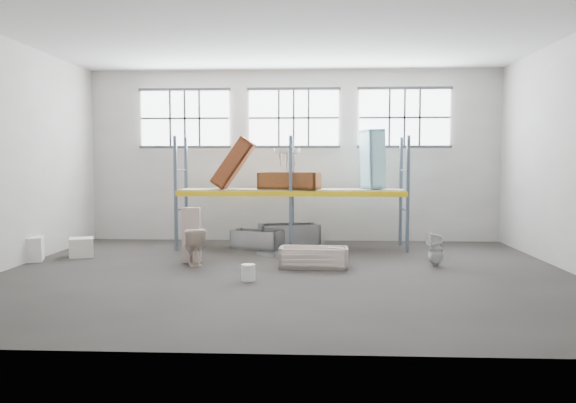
# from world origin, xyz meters

# --- Properties ---
(floor) EXTENTS (12.00, 10.00, 0.10)m
(floor) POSITION_xyz_m (0.00, 0.00, -0.05)
(floor) COLOR #403936
(floor) RESTS_ON ground
(ceiling) EXTENTS (12.00, 10.00, 0.10)m
(ceiling) POSITION_xyz_m (0.00, 0.00, 5.05)
(ceiling) COLOR silver
(ceiling) RESTS_ON ground
(wall_back) EXTENTS (12.00, 0.10, 5.00)m
(wall_back) POSITION_xyz_m (0.00, 5.05, 2.50)
(wall_back) COLOR #AFAAA2
(wall_back) RESTS_ON ground
(wall_front) EXTENTS (12.00, 0.10, 5.00)m
(wall_front) POSITION_xyz_m (0.00, -5.05, 2.50)
(wall_front) COLOR #B9B3AA
(wall_front) RESTS_ON ground
(window_left) EXTENTS (2.60, 0.04, 1.60)m
(window_left) POSITION_xyz_m (-3.20, 4.94, 3.60)
(window_left) COLOR white
(window_left) RESTS_ON wall_back
(window_mid) EXTENTS (2.60, 0.04, 1.60)m
(window_mid) POSITION_xyz_m (0.00, 4.94, 3.60)
(window_mid) COLOR white
(window_mid) RESTS_ON wall_back
(window_right) EXTENTS (2.60, 0.04, 1.60)m
(window_right) POSITION_xyz_m (3.20, 4.94, 3.60)
(window_right) COLOR white
(window_right) RESTS_ON wall_back
(rack_upright_la) EXTENTS (0.08, 0.08, 3.00)m
(rack_upright_la) POSITION_xyz_m (-3.00, 2.90, 1.50)
(rack_upright_la) COLOR slate
(rack_upright_la) RESTS_ON floor
(rack_upright_lb) EXTENTS (0.08, 0.08, 3.00)m
(rack_upright_lb) POSITION_xyz_m (-3.00, 4.10, 1.50)
(rack_upright_lb) COLOR slate
(rack_upright_lb) RESTS_ON floor
(rack_upright_ma) EXTENTS (0.08, 0.08, 3.00)m
(rack_upright_ma) POSITION_xyz_m (0.00, 2.90, 1.50)
(rack_upright_ma) COLOR slate
(rack_upright_ma) RESTS_ON floor
(rack_upright_mb) EXTENTS (0.08, 0.08, 3.00)m
(rack_upright_mb) POSITION_xyz_m (0.00, 4.10, 1.50)
(rack_upright_mb) COLOR slate
(rack_upright_mb) RESTS_ON floor
(rack_upright_ra) EXTENTS (0.08, 0.08, 3.00)m
(rack_upright_ra) POSITION_xyz_m (3.00, 2.90, 1.50)
(rack_upright_ra) COLOR slate
(rack_upright_ra) RESTS_ON floor
(rack_upright_rb) EXTENTS (0.08, 0.08, 3.00)m
(rack_upright_rb) POSITION_xyz_m (3.00, 4.10, 1.50)
(rack_upright_rb) COLOR slate
(rack_upright_rb) RESTS_ON floor
(rack_beam_front) EXTENTS (6.00, 0.10, 0.14)m
(rack_beam_front) POSITION_xyz_m (0.00, 2.90, 1.50)
(rack_beam_front) COLOR yellow
(rack_beam_front) RESTS_ON floor
(rack_beam_back) EXTENTS (6.00, 0.10, 0.14)m
(rack_beam_back) POSITION_xyz_m (0.00, 4.10, 1.50)
(rack_beam_back) COLOR yellow
(rack_beam_back) RESTS_ON floor
(shelf_deck) EXTENTS (5.90, 1.10, 0.03)m
(shelf_deck) POSITION_xyz_m (0.00, 3.50, 1.58)
(shelf_deck) COLOR gray
(shelf_deck) RESTS_ON floor
(wet_patch) EXTENTS (1.80, 1.80, 0.00)m
(wet_patch) POSITION_xyz_m (0.00, 2.70, 0.00)
(wet_patch) COLOR black
(wet_patch) RESTS_ON floor
(bathtub_beige) EXTENTS (1.54, 0.79, 0.44)m
(bathtub_beige) POSITION_xyz_m (0.61, 0.72, 0.22)
(bathtub_beige) COLOR beige
(bathtub_beige) RESTS_ON floor
(cistern_spare) EXTENTS (0.43, 0.33, 0.37)m
(cistern_spare) POSITION_xyz_m (1.10, 0.55, 0.28)
(cistern_spare) COLOR beige
(cistern_spare) RESTS_ON bathtub_beige
(sink_in_tub) EXTENTS (0.53, 0.53, 0.16)m
(sink_in_tub) POSITION_xyz_m (0.35, 0.69, 0.16)
(sink_in_tub) COLOR silver
(sink_in_tub) RESTS_ON bathtub_beige
(toilet_beige) EXTENTS (0.70, 0.92, 0.83)m
(toilet_beige) POSITION_xyz_m (-2.11, 0.96, 0.42)
(toilet_beige) COLOR beige
(toilet_beige) RESTS_ON floor
(cistern_tall) EXTENTS (0.42, 0.28, 1.27)m
(cistern_tall) POSITION_xyz_m (-2.22, 1.22, 0.64)
(cistern_tall) COLOR #C3A79F
(cistern_tall) RESTS_ON floor
(toilet_white) EXTENTS (0.42, 0.41, 0.75)m
(toilet_white) POSITION_xyz_m (3.33, 1.01, 0.38)
(toilet_white) COLOR silver
(toilet_white) RESTS_ON floor
(steel_tub_left) EXTENTS (1.47, 1.07, 0.49)m
(steel_tub_left) POSITION_xyz_m (-0.92, 3.37, 0.25)
(steel_tub_left) COLOR #B8BCC0
(steel_tub_left) RESTS_ON floor
(steel_tub_right) EXTENTS (1.76, 1.16, 0.59)m
(steel_tub_right) POSITION_xyz_m (-0.09, 3.99, 0.30)
(steel_tub_right) COLOR #939499
(steel_tub_right) RESTS_ON floor
(rust_tub_flat) EXTENTS (1.70, 1.06, 0.44)m
(rust_tub_flat) POSITION_xyz_m (-0.05, 3.37, 1.82)
(rust_tub_flat) COLOR #90511A
(rust_tub_flat) RESTS_ON shelf_deck
(rust_tub_tilted) EXTENTS (1.18, 0.70, 1.42)m
(rust_tub_tilted) POSITION_xyz_m (-1.56, 3.40, 2.29)
(rust_tub_tilted) COLOR brown
(rust_tub_tilted) RESTS_ON shelf_deck
(sink_on_shelf) EXTENTS (0.72, 0.57, 0.62)m
(sink_on_shelf) POSITION_xyz_m (-0.12, 3.33, 2.09)
(sink_on_shelf) COLOR silver
(sink_on_shelf) RESTS_ON rust_tub_flat
(blue_tub_upright) EXTENTS (0.69, 0.84, 1.57)m
(blue_tub_upright) POSITION_xyz_m (2.16, 3.53, 2.40)
(blue_tub_upright) COLOR #99DAEE
(blue_tub_upright) RESTS_ON shelf_deck
(bucket) EXTENTS (0.29, 0.29, 0.32)m
(bucket) POSITION_xyz_m (-0.67, -0.75, 0.16)
(bucket) COLOR white
(bucket) RESTS_ON floor
(carton_near) EXTENTS (0.81, 0.75, 0.57)m
(carton_near) POSITION_xyz_m (-6.09, 1.16, 0.28)
(carton_near) COLOR white
(carton_near) RESTS_ON floor
(carton_far) EXTENTS (0.72, 0.72, 0.46)m
(carton_far) POSITION_xyz_m (-5.09, 1.82, 0.23)
(carton_far) COLOR silver
(carton_far) RESTS_ON floor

